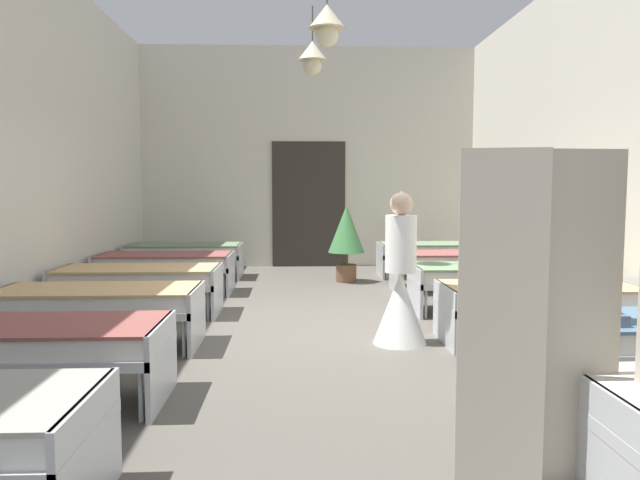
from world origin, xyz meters
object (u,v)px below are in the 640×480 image
(bed_right_row_5, at_px, (434,251))
(privacy_screen, at_px, (584,322))
(bed_right_row_3, at_px, (491,276))
(bed_left_row_4, at_px, (165,263))
(bed_left_row_1, at_px, (27,343))
(bed_left_row_5, at_px, (185,252))
(bed_right_row_4, at_px, (458,262))
(patient_seated_primary, at_px, (584,280))
(potted_plant, at_px, (346,234))
(nurse_near_aisle, at_px, (400,290))
(bed_right_row_1, at_px, (623,336))
(bed_left_row_3, at_px, (138,279))
(bed_right_row_2, at_px, (540,299))
(bed_left_row_2, at_px, (97,302))

(bed_right_row_5, bearing_deg, privacy_screen, -97.53)
(bed_right_row_3, relative_size, bed_left_row_4, 1.00)
(bed_left_row_1, distance_m, bed_left_row_5, 5.89)
(bed_left_row_1, relative_size, bed_right_row_3, 1.00)
(bed_right_row_4, bearing_deg, bed_right_row_3, -90.00)
(bed_right_row_4, xyz_separation_m, patient_seated_primary, (-0.35, -4.50, 0.43))
(bed_left_row_1, height_order, potted_plant, potted_plant)
(bed_left_row_1, height_order, bed_right_row_5, same)
(bed_right_row_4, relative_size, patient_seated_primary, 2.38)
(bed_right_row_3, bearing_deg, nurse_near_aisle, -133.65)
(bed_left_row_5, distance_m, potted_plant, 2.76)
(bed_right_row_1, relative_size, nurse_near_aisle, 1.28)
(bed_right_row_1, relative_size, bed_right_row_4, 1.00)
(bed_left_row_4, distance_m, bed_left_row_5, 1.47)
(bed_left_row_1, bearing_deg, privacy_screen, -21.53)
(potted_plant, bearing_deg, bed_left_row_3, -138.07)
(bed_right_row_1, xyz_separation_m, nurse_near_aisle, (-1.36, 1.52, 0.09))
(bed_right_row_5, distance_m, privacy_screen, 7.26)
(bed_left_row_1, relative_size, bed_right_row_4, 1.00)
(bed_right_row_2, distance_m, bed_left_row_3, 4.49)
(nurse_near_aisle, height_order, privacy_screen, privacy_screen)
(bed_left_row_5, distance_m, patient_seated_primary, 7.14)
(nurse_near_aisle, height_order, potted_plant, nurse_near_aisle)
(bed_left_row_4, bearing_deg, bed_right_row_5, 19.12)
(bed_right_row_3, relative_size, bed_left_row_5, 1.00)
(bed_right_row_1, distance_m, nurse_near_aisle, 2.04)
(bed_right_row_3, distance_m, privacy_screen, 4.37)
(potted_plant, bearing_deg, bed_left_row_5, 168.82)
(bed_right_row_2, xyz_separation_m, patient_seated_primary, (-0.35, -1.56, 0.43))
(bed_right_row_2, bearing_deg, bed_right_row_4, 90.00)
(nurse_near_aisle, bearing_deg, bed_left_row_3, -67.35)
(bed_right_row_1, xyz_separation_m, bed_left_row_4, (-4.24, 4.41, 0.00))
(bed_left_row_1, xyz_separation_m, bed_left_row_5, (0.00, 5.89, 0.00))
(bed_right_row_1, relative_size, patient_seated_primary, 2.38)
(bed_right_row_3, relative_size, patient_seated_primary, 2.38)
(bed_right_row_4, xyz_separation_m, bed_left_row_5, (-4.24, 1.47, 0.00))
(bed_left_row_1, relative_size, bed_left_row_4, 1.00)
(bed_right_row_3, height_order, privacy_screen, privacy_screen)
(bed_left_row_1, distance_m, bed_right_row_1, 4.24)
(privacy_screen, bearing_deg, patient_seated_primary, 59.40)
(bed_right_row_1, distance_m, bed_right_row_3, 2.94)
(bed_left_row_2, distance_m, nurse_near_aisle, 2.89)
(bed_right_row_3, height_order, nurse_near_aisle, nurse_near_aisle)
(bed_left_row_1, distance_m, privacy_screen, 3.57)
(bed_left_row_4, bearing_deg, bed_left_row_5, 90.00)
(bed_left_row_1, distance_m, bed_left_row_2, 1.47)
(bed_right_row_3, height_order, bed_left_row_5, same)
(bed_left_row_4, relative_size, bed_right_row_4, 1.00)
(bed_left_row_4, bearing_deg, privacy_screen, -60.04)
(bed_right_row_1, height_order, bed_right_row_2, same)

